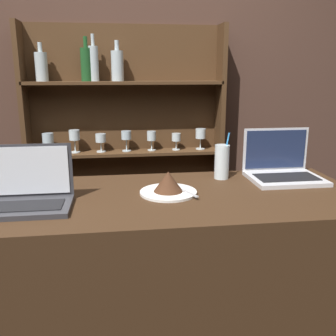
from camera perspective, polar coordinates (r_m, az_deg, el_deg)
bar_counter at (r=1.69m, az=-7.17°, el=-21.71°), size 1.93×0.64×1.06m
back_wall at (r=2.59m, az=-8.11°, el=10.37°), size 7.00×0.06×2.70m
back_shelf at (r=2.56m, az=-6.61°, el=1.75°), size 1.29×0.18×1.83m
laptop_near at (r=1.41m, az=-21.45°, el=-3.69°), size 0.35×0.20×0.21m
laptop_far at (r=1.75m, az=16.97°, el=-0.11°), size 0.31×0.25×0.22m
cake_plate at (r=1.46m, az=0.06°, el=-2.60°), size 0.22×0.22×0.09m
water_glass at (r=1.68m, az=8.20°, el=0.95°), size 0.07×0.06×0.21m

